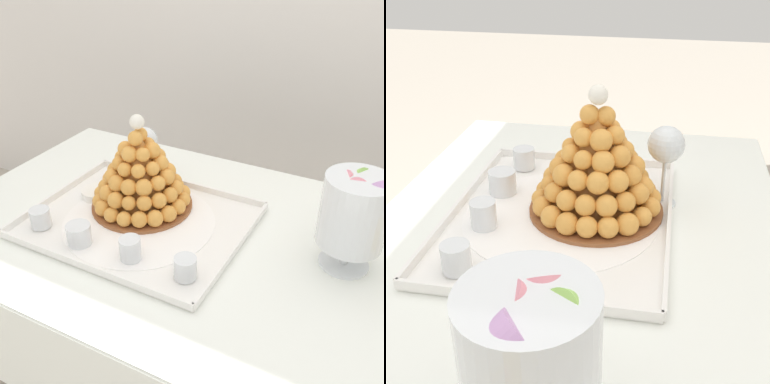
% 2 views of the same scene
% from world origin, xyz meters
% --- Properties ---
extents(buffet_table, '(1.41, 0.83, 0.77)m').
position_xyz_m(buffet_table, '(0.00, 0.00, 0.67)').
color(buffet_table, brown).
rests_on(buffet_table, ground_plane).
extents(serving_tray, '(0.55, 0.44, 0.02)m').
position_xyz_m(serving_tray, '(-0.18, -0.03, 0.78)').
color(serving_tray, white).
rests_on(serving_tray, buffet_table).
extents(croquembouche, '(0.27, 0.27, 0.26)m').
position_xyz_m(croquembouche, '(-0.21, 0.03, 0.88)').
color(croquembouche, brown).
rests_on(croquembouche, serving_tray).
extents(dessert_cup_left, '(0.05, 0.05, 0.05)m').
position_xyz_m(dessert_cup_left, '(-0.39, -0.17, 0.80)').
color(dessert_cup_left, silver).
rests_on(dessert_cup_left, serving_tray).
extents(dessert_cup_mid_left, '(0.06, 0.06, 0.05)m').
position_xyz_m(dessert_cup_mid_left, '(-0.25, -0.18, 0.80)').
color(dessert_cup_mid_left, silver).
rests_on(dessert_cup_mid_left, serving_tray).
extents(dessert_cup_centre, '(0.05, 0.05, 0.06)m').
position_xyz_m(dessert_cup_centre, '(-0.11, -0.17, 0.81)').
color(dessert_cup_centre, silver).
rests_on(dessert_cup_centre, serving_tray).
extents(dessert_cup_mid_right, '(0.05, 0.05, 0.05)m').
position_xyz_m(dessert_cup_mid_right, '(0.03, -0.17, 0.80)').
color(dessert_cup_mid_right, silver).
rests_on(dessert_cup_mid_right, serving_tray).
extents(creme_brulee_ramekin, '(0.08, 0.08, 0.02)m').
position_xyz_m(creme_brulee_ramekin, '(-0.35, 0.01, 0.79)').
color(creme_brulee_ramekin, white).
rests_on(creme_brulee_ramekin, serving_tray).
extents(macaron_goblet, '(0.15, 0.15, 0.25)m').
position_xyz_m(macaron_goblet, '(0.33, 0.05, 0.92)').
color(macaron_goblet, white).
rests_on(macaron_goblet, buffet_table).
extents(wine_glass, '(0.08, 0.08, 0.17)m').
position_xyz_m(wine_glass, '(-0.28, 0.16, 0.90)').
color(wine_glass, silver).
rests_on(wine_glass, buffet_table).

